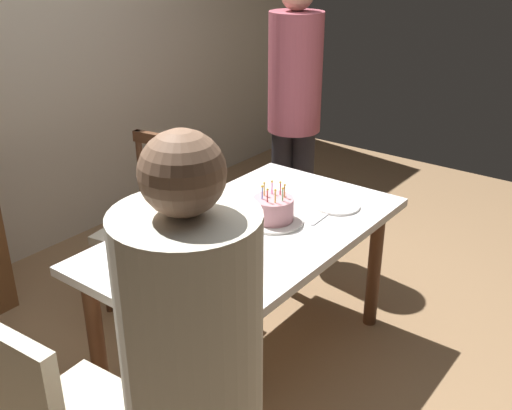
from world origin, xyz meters
name	(u,v)px	position (x,y,z in m)	size (l,w,h in m)	color
ground	(250,360)	(0.00, 0.00, 0.00)	(6.40, 6.40, 0.00)	#93704C
dining_table	(249,248)	(0.00, 0.00, 0.63)	(1.49, 0.85, 0.73)	white
birthday_cake	(273,211)	(0.13, -0.04, 0.78)	(0.28, 0.28, 0.18)	silver
plate_near_celebrant	(223,280)	(-0.41, -0.19, 0.73)	(0.22, 0.22, 0.01)	white
plate_far_side	(206,222)	(-0.07, 0.19, 0.73)	(0.22, 0.22, 0.01)	white
plate_near_guest	(337,206)	(0.45, -0.19, 0.73)	(0.22, 0.22, 0.01)	white
fork_near_celebrant	(190,297)	(-0.57, -0.17, 0.73)	(0.18, 0.02, 0.01)	silver
fork_far_side	(182,236)	(-0.23, 0.19, 0.73)	(0.18, 0.02, 0.01)	silver
fork_near_guest	(321,218)	(0.29, -0.20, 0.73)	(0.18, 0.02, 0.01)	silver
chair_spindle_back	(151,230)	(0.08, 0.75, 0.46)	(0.50, 0.50, 0.95)	beige
person_celebrant	(195,409)	(-1.11, -0.70, 0.91)	(0.32, 0.32, 1.59)	#262328
person_guest	(294,106)	(1.06, 0.48, 0.99)	(0.32, 0.32, 1.72)	#262328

